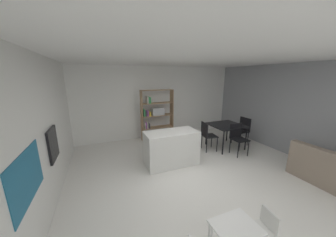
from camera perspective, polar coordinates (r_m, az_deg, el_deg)
ground_plane at (r=4.13m, az=7.96°, el=-19.74°), size 9.35×9.35×0.00m
ceiling_slab at (r=3.47m, az=9.51°, el=20.39°), size 6.80×6.42×0.06m
back_partition at (r=6.46m, az=-5.90°, el=5.28°), size 6.80×0.06×2.65m
right_partition_gray at (r=6.01m, az=37.53°, el=1.86°), size 0.06×6.42×2.65m
tall_cabinet_run_left at (r=3.33m, az=-42.63°, el=-6.46°), size 0.68×5.80×2.65m
cabinet_niche_splashback at (r=2.73m, az=-39.55°, el=-14.87°), size 0.01×0.97×0.63m
built_in_oven at (r=3.82m, az=-34.03°, el=-7.05°), size 0.06×0.57×0.60m
kitchen_island at (r=4.56m, az=1.13°, el=-9.78°), size 1.37×0.67×0.90m
open_bookshelf at (r=6.17m, az=-4.41°, el=1.12°), size 1.16×0.30×1.83m
child_table at (r=2.64m, az=21.54°, el=-32.03°), size 0.54×0.44×0.52m
child_chair_right at (r=2.99m, az=29.17°, el=-29.25°), size 0.32×0.32×0.55m
dining_table at (r=5.84m, az=18.81°, el=-2.68°), size 1.00×0.98×0.77m
dining_chair_window_side at (r=6.35m, az=23.61°, el=-3.01°), size 0.41×0.45×0.93m
dining_chair_near at (r=5.52m, az=22.22°, el=-5.42°), size 0.44×0.44×0.91m
dining_chair_island_side at (r=5.46m, az=12.90°, el=-4.99°), size 0.47×0.47×0.90m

